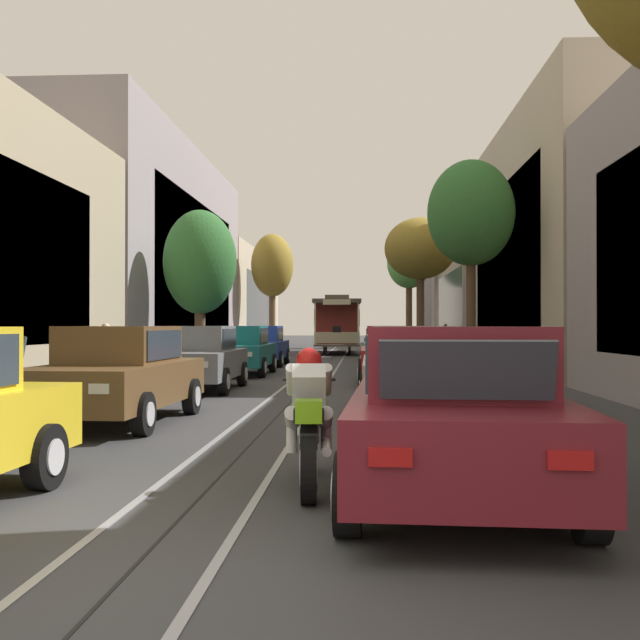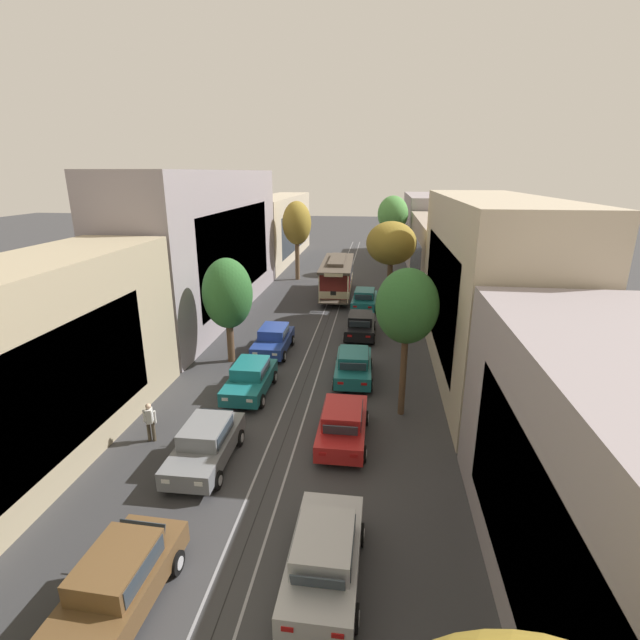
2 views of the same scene
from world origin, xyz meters
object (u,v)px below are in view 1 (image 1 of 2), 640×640
at_px(street_tree_kerb_right_mid, 420,249).
at_px(parked_car_brown_second_left, 118,374).
at_px(parked_car_teal_sixth_right, 383,341).
at_px(parked_car_teal_fourth_right, 390,348).
at_px(parked_car_teal_fourth_left, 241,350).
at_px(parked_car_black_fifth_right, 386,344).
at_px(parked_car_blue_fifth_left, 261,346).
at_px(parked_car_red_mid_right, 395,355).
at_px(cable_car_trolley, 337,324).
at_px(pedestrian_on_right_pavement, 453,340).
at_px(street_tree_kerb_left_mid, 272,266).
at_px(motorcycle_with_rider, 309,421).
at_px(street_tree_kerb_right_fourth, 409,264).
at_px(street_tree_kerb_right_second, 471,214).
at_px(pedestrian_on_left_pavement, 106,350).
at_px(parked_car_silver_second_right, 413,369).
at_px(street_tree_kerb_left_second, 200,263).
at_px(pedestrian_crossing_far, 445,337).
at_px(parked_car_maroon_near_right, 453,412).
at_px(parked_car_grey_mid_left, 198,358).

bearing_deg(street_tree_kerb_right_mid, parked_car_brown_second_left, -104.99).
height_order(parked_car_brown_second_left, parked_car_teal_sixth_right, same).
relative_size(parked_car_brown_second_left, parked_car_teal_fourth_right, 1.00).
height_order(parked_car_teal_fourth_left, parked_car_black_fifth_right, same).
distance_m(parked_car_blue_fifth_left, parked_car_red_mid_right, 10.35).
height_order(parked_car_black_fifth_right, cable_car_trolley, cable_car_trolley).
xyz_separation_m(parked_car_black_fifth_right, pedestrian_on_right_pavement, (3.40, 3.82, 0.10)).
bearing_deg(parked_car_black_fifth_right, parked_car_teal_fourth_left, -118.91).
relative_size(parked_car_brown_second_left, parked_car_blue_fifth_left, 1.01).
height_order(street_tree_kerb_left_mid, street_tree_kerb_right_mid, street_tree_kerb_left_mid).
bearing_deg(parked_car_red_mid_right, parked_car_brown_second_left, -120.44).
xyz_separation_m(parked_car_teal_fourth_left, parked_car_red_mid_right, (4.80, -3.67, 0.00)).
xyz_separation_m(street_tree_kerb_left_mid, pedestrian_on_right_pavement, (10.43, -12.44, -4.63)).
bearing_deg(parked_car_teal_fourth_right, motorcycle_with_rider, -94.47).
xyz_separation_m(parked_car_teal_fourth_left, parked_car_black_fifth_right, (4.94, 8.95, 0.00)).
relative_size(street_tree_kerb_left_mid, street_tree_kerb_right_fourth, 0.96).
relative_size(parked_car_black_fifth_right, cable_car_trolley, 0.48).
bearing_deg(cable_car_trolley, parked_car_black_fifth_right, -76.60).
relative_size(street_tree_kerb_right_second, pedestrian_on_left_pavement, 4.00).
bearing_deg(parked_car_black_fifth_right, parked_car_brown_second_left, -103.44).
height_order(parked_car_blue_fifth_left, parked_car_teal_sixth_right, same).
relative_size(parked_car_silver_second_right, street_tree_kerb_left_second, 0.73).
bearing_deg(street_tree_kerb_right_fourth, street_tree_kerb_left_second, -109.77).
bearing_deg(pedestrian_on_right_pavement, cable_car_trolley, 131.50).
bearing_deg(cable_car_trolley, street_tree_kerb_left_mid, 128.13).
height_order(street_tree_kerb_left_mid, pedestrian_on_right_pavement, street_tree_kerb_left_mid).
xyz_separation_m(parked_car_silver_second_right, pedestrian_crossing_far, (3.78, 29.18, 0.16)).
relative_size(parked_car_red_mid_right, motorcycle_with_rider, 2.19).
relative_size(parked_car_teal_fourth_left, pedestrian_on_right_pavement, 2.74).
height_order(parked_car_blue_fifth_left, street_tree_kerb_left_second, street_tree_kerb_left_second).
distance_m(parked_car_teal_fourth_left, street_tree_kerb_left_second, 5.41).
bearing_deg(parked_car_teal_sixth_right, parked_car_brown_second_left, -100.41).
height_order(parked_car_teal_sixth_right, pedestrian_on_right_pavement, pedestrian_on_right_pavement).
height_order(parked_car_maroon_near_right, parked_car_silver_second_right, same).
bearing_deg(parked_car_teal_fourth_right, parked_car_grey_mid_left, -121.93).
relative_size(parked_car_red_mid_right, pedestrian_on_right_pavement, 2.74).
relative_size(parked_car_silver_second_right, parked_car_teal_fourth_right, 0.99).
xyz_separation_m(parked_car_brown_second_left, street_tree_kerb_right_fourth, (7.31, 42.01, 5.26)).
relative_size(parked_car_teal_sixth_right, pedestrian_crossing_far, 2.59).
bearing_deg(parked_car_teal_fourth_left, street_tree_kerb_right_second, -8.67).
distance_m(parked_car_brown_second_left, street_tree_kerb_left_mid, 37.47).
height_order(parked_car_brown_second_left, cable_car_trolley, cable_car_trolley).
bearing_deg(parked_car_silver_second_right, parked_car_blue_fifth_left, 107.34).
xyz_separation_m(motorcycle_with_rider, pedestrian_crossing_far, (5.22, 35.33, 0.31)).
height_order(parked_car_grey_mid_left, street_tree_kerb_right_fourth, street_tree_kerb_right_fourth).
bearing_deg(pedestrian_on_left_pavement, street_tree_kerb_right_fourth, 73.79).
relative_size(parked_car_red_mid_right, street_tree_kerb_left_mid, 0.57).
relative_size(parked_car_brown_second_left, pedestrian_on_right_pavement, 2.76).
bearing_deg(parked_car_maroon_near_right, parked_car_black_fifth_right, 89.63).
xyz_separation_m(parked_car_silver_second_right, street_tree_kerb_left_mid, (-6.94, 35.57, 4.73)).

